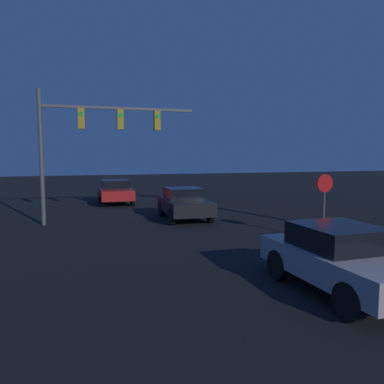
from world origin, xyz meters
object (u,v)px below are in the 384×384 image
Objects in this scene: car_mid at (184,203)px; stop_sign at (324,195)px; car_near at (342,258)px; car_far at (115,191)px; traffic_signal_mast at (91,131)px.

car_mid is 1.69× the size of stop_sign.
car_far is (-3.26, 17.16, 0.00)m from car_near.
car_near is at bearing 95.82° from car_mid.
car_near is 10.35m from car_mid.
car_mid is 5.42m from traffic_signal_mast.
car_mid is 6.91m from stop_sign.
car_mid is at bearing 111.28° from car_far.
car_mid is 1.01× the size of car_far.
car_far is at bearing 115.64° from stop_sign.
stop_sign reaches higher than car_mid.
car_near is 0.99× the size of car_mid.
stop_sign is (2.84, 4.46, 0.87)m from car_near.
car_near is 1.00× the size of car_far.
traffic_signal_mast is 2.89× the size of stop_sign.
stop_sign is at bearing 123.01° from car_mid.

